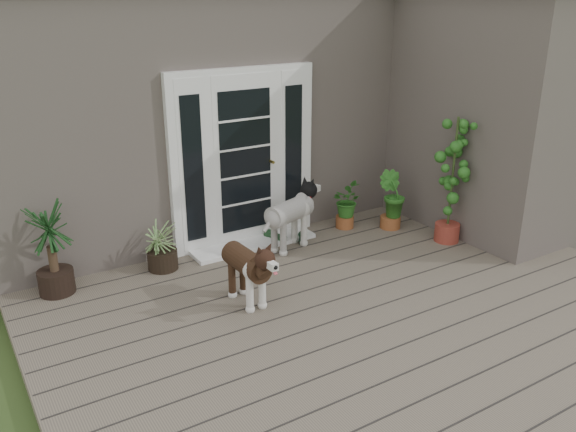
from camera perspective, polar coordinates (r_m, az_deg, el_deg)
deck at (r=6.05m, az=7.68°, el=-9.38°), size 6.20×4.60×0.12m
house_main at (r=9.04m, az=-9.37°, el=10.74°), size 7.40×4.00×3.10m
house_wing at (r=8.24m, az=19.21°, el=8.93°), size 1.60×2.40×3.10m
door_unit at (r=7.21m, az=-4.26°, el=5.57°), size 1.90×0.14×2.15m
door_step at (r=7.39m, az=-3.32°, el=-2.66°), size 1.60×0.40×0.05m
brindle_dog at (r=5.95m, az=-4.00°, el=-5.50°), size 0.37×0.81×0.66m
white_dog at (r=7.17m, az=0.14°, el=-0.53°), size 0.92×0.62×0.71m
spider_plant at (r=6.81m, az=-12.06°, el=-2.67°), size 0.61×0.61×0.60m
yucca at (r=6.52m, az=-21.78°, el=-2.93°), size 0.78×0.78×1.00m
herb_a at (r=7.90m, az=5.51°, el=0.69°), size 0.55×0.55×0.52m
herb_b at (r=7.96m, az=9.88°, el=0.80°), size 0.52×0.52×0.56m
herb_c at (r=8.74m, az=11.55°, el=2.34°), size 0.46×0.46×0.52m
sapling at (r=7.52m, az=15.50°, el=3.46°), size 0.50×0.50×1.64m
clog_left at (r=7.51m, az=-1.23°, el=-2.02°), size 0.26×0.37×0.10m
clog_right at (r=7.51m, az=1.41°, el=-2.12°), size 0.25×0.30×0.08m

